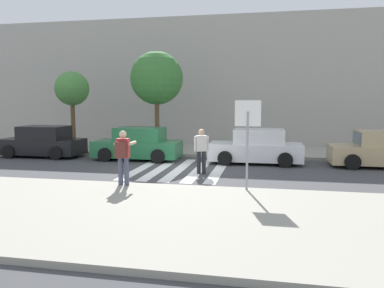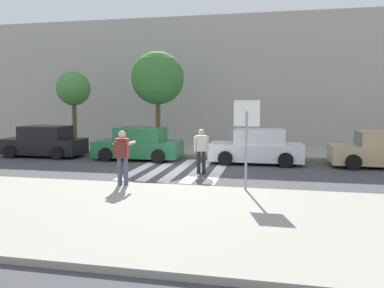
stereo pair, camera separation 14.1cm
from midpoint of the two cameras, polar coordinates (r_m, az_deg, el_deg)
The scene contains 18 objects.
ground_plane at distance 15.22m, azimuth -2.34°, elevation -3.99°, with size 120.00×120.00×0.00m, color #424244.
sidewalk_near at distance 9.45m, azimuth -11.29°, elevation -10.22°, with size 60.00×6.00×0.14m, color #9E998C.
sidewalk_far at distance 21.02m, azimuth 1.47°, elevation -0.88°, with size 60.00×4.80×0.14m, color #9E998C.
building_facade_far at distance 25.22m, azimuth 3.20°, elevation 9.24°, with size 56.00×4.00×7.96m, color #ADA89E.
crosswalk_stripe_0 at distance 15.85m, azimuth -7.82°, elevation -3.61°, with size 0.44×5.20×0.01m, color silver.
crosswalk_stripe_1 at distance 15.61m, azimuth -5.03°, elevation -3.73°, with size 0.44×5.20×0.01m, color silver.
crosswalk_stripe_2 at distance 15.41m, azimuth -2.17°, elevation -3.84°, with size 0.44×5.20×0.01m, color silver.
crosswalk_stripe_3 at distance 15.25m, azimuth 0.76°, elevation -3.95°, with size 0.44×5.20×0.01m, color silver.
crosswalk_stripe_4 at distance 15.13m, azimuth 3.75°, elevation -4.04°, with size 0.44×5.20×0.01m, color silver.
stop_sign at distance 11.11m, azimuth 8.12°, elevation 2.90°, with size 0.76×0.08×2.66m.
photographer_with_backpack at distance 11.89m, azimuth -10.82°, elevation -1.35°, with size 0.61×0.86×1.72m.
pedestrian_crossing at distance 14.29m, azimuth 1.15°, elevation -0.71°, with size 0.55×0.36×1.72m.
parked_car_black at distance 20.25m, azimuth -21.98°, elevation 0.23°, with size 4.10×1.92×1.55m.
parked_car_green at distance 18.01m, azimuth -8.44°, elevation -0.09°, with size 4.10×1.92×1.55m.
parked_car_white at distance 16.98m, azimuth 9.54°, elevation -0.50°, with size 4.10×1.92×1.55m.
parked_car_tan at distance 17.63m, azimuth 26.71°, elevation -0.85°, with size 4.10×1.92×1.55m.
street_tree_west at distance 22.20m, azimuth -18.00°, elevation 7.94°, with size 1.90×1.90×4.30m.
street_tree_center at distance 19.73m, azimuth -5.61°, elevation 9.91°, with size 2.74×2.74×5.20m.
Camera 1 is at (3.43, -14.56, 2.76)m, focal length 35.00 mm.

